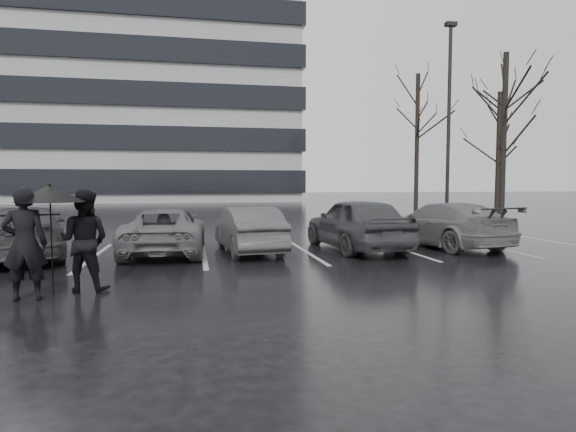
{
  "coord_description": "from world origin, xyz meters",
  "views": [
    {
      "loc": [
        -2.45,
        -10.54,
        1.92
      ],
      "look_at": [
        -0.18,
        1.0,
        1.1
      ],
      "focal_mm": 30.0,
      "sensor_mm": 36.0,
      "label": 1
    }
  ],
  "objects_px": {
    "pedestrian_right": "(84,241)",
    "car_west_a": "(248,230)",
    "car_west_c": "(25,233)",
    "car_east": "(443,225)",
    "tree_east": "(504,138)",
    "tree_north": "(417,144)",
    "lamp_post": "(448,134)",
    "pedestrian_left": "(25,244)",
    "tree_ne": "(498,154)",
    "car_main": "(356,223)",
    "car_west_b": "(165,231)"
  },
  "relations": [
    {
      "from": "pedestrian_right",
      "to": "car_west_a",
      "type": "bearing_deg",
      "value": -116.89
    },
    {
      "from": "car_west_c",
      "to": "car_east",
      "type": "xyz_separation_m",
      "value": [
        11.51,
        0.05,
        0.01
      ]
    },
    {
      "from": "tree_east",
      "to": "tree_north",
      "type": "bearing_deg",
      "value": 98.13
    },
    {
      "from": "car_west_a",
      "to": "lamp_post",
      "type": "bearing_deg",
      "value": -152.4
    },
    {
      "from": "pedestrian_left",
      "to": "lamp_post",
      "type": "xyz_separation_m",
      "value": [
        13.63,
        10.97,
        3.09
      ]
    },
    {
      "from": "car_east",
      "to": "tree_east",
      "type": "height_order",
      "value": "tree_east"
    },
    {
      "from": "car_west_c",
      "to": "tree_ne",
      "type": "distance_m",
      "value": 24.19
    },
    {
      "from": "pedestrian_left",
      "to": "tree_east",
      "type": "distance_m",
      "value": 21.23
    },
    {
      "from": "pedestrian_right",
      "to": "tree_ne",
      "type": "relative_size",
      "value": 0.26
    },
    {
      "from": "car_west_a",
      "to": "lamp_post",
      "type": "relative_size",
      "value": 0.43
    },
    {
      "from": "car_main",
      "to": "pedestrian_right",
      "type": "relative_size",
      "value": 2.46
    },
    {
      "from": "car_west_a",
      "to": "car_west_c",
      "type": "bearing_deg",
      "value": -5.6
    },
    {
      "from": "lamp_post",
      "to": "tree_east",
      "type": "distance_m",
      "value": 3.7
    },
    {
      "from": "pedestrian_right",
      "to": "tree_ne",
      "type": "bearing_deg",
      "value": -128.29
    },
    {
      "from": "tree_ne",
      "to": "lamp_post",
      "type": "bearing_deg",
      "value": -139.39
    },
    {
      "from": "lamp_post",
      "to": "tree_north",
      "type": "xyz_separation_m",
      "value": [
        2.51,
        8.16,
        0.23
      ]
    },
    {
      "from": "tree_ne",
      "to": "tree_north",
      "type": "height_order",
      "value": "tree_north"
    },
    {
      "from": "car_west_c",
      "to": "pedestrian_left",
      "type": "height_order",
      "value": "pedestrian_left"
    },
    {
      "from": "pedestrian_right",
      "to": "lamp_post",
      "type": "xyz_separation_m",
      "value": [
        12.84,
        10.42,
        3.12
      ]
    },
    {
      "from": "pedestrian_left",
      "to": "tree_north",
      "type": "xyz_separation_m",
      "value": [
        16.15,
        19.13,
        3.32
      ]
    },
    {
      "from": "pedestrian_right",
      "to": "lamp_post",
      "type": "bearing_deg",
      "value": -128.79
    },
    {
      "from": "car_west_a",
      "to": "car_west_b",
      "type": "bearing_deg",
      "value": -11.0
    },
    {
      "from": "car_main",
      "to": "lamp_post",
      "type": "xyz_separation_m",
      "value": [
        6.38,
        6.35,
        3.27
      ]
    },
    {
      "from": "car_west_c",
      "to": "car_east",
      "type": "height_order",
      "value": "car_east"
    },
    {
      "from": "tree_east",
      "to": "car_west_b",
      "type": "bearing_deg",
      "value": -154.63
    },
    {
      "from": "car_west_a",
      "to": "lamp_post",
      "type": "distance_m",
      "value": 11.84
    },
    {
      "from": "tree_north",
      "to": "car_west_a",
      "type": "bearing_deg",
      "value": -129.73
    },
    {
      "from": "car_main",
      "to": "car_west_b",
      "type": "xyz_separation_m",
      "value": [
        -5.31,
        0.3,
        -0.14
      ]
    },
    {
      "from": "car_main",
      "to": "car_west_c",
      "type": "xyz_separation_m",
      "value": [
        -8.73,
        0.07,
        -0.1
      ]
    },
    {
      "from": "tree_ne",
      "to": "tree_east",
      "type": "bearing_deg",
      "value": -122.01
    },
    {
      "from": "pedestrian_right",
      "to": "lamp_post",
      "type": "height_order",
      "value": "lamp_post"
    },
    {
      "from": "lamp_post",
      "to": "car_main",
      "type": "bearing_deg",
      "value": -135.14
    },
    {
      "from": "tree_east",
      "to": "tree_north",
      "type": "height_order",
      "value": "tree_north"
    },
    {
      "from": "car_west_c",
      "to": "pedestrian_right",
      "type": "relative_size",
      "value": 2.52
    },
    {
      "from": "car_west_c",
      "to": "lamp_post",
      "type": "bearing_deg",
      "value": -172.76
    },
    {
      "from": "car_main",
      "to": "car_west_c",
      "type": "bearing_deg",
      "value": -5.7
    },
    {
      "from": "car_east",
      "to": "pedestrian_right",
      "type": "relative_size",
      "value": 2.55
    },
    {
      "from": "car_west_a",
      "to": "pedestrian_left",
      "type": "relative_size",
      "value": 2.05
    },
    {
      "from": "car_west_b",
      "to": "tree_ne",
      "type": "distance_m",
      "value": 21.16
    },
    {
      "from": "car_west_b",
      "to": "pedestrian_right",
      "type": "bearing_deg",
      "value": 77.35
    },
    {
      "from": "tree_east",
      "to": "car_west_c",
      "type": "bearing_deg",
      "value": -158.23
    },
    {
      "from": "pedestrian_left",
      "to": "lamp_post",
      "type": "bearing_deg",
      "value": -146.15
    },
    {
      "from": "lamp_post",
      "to": "tree_ne",
      "type": "xyz_separation_m",
      "value": [
        6.01,
        5.16,
        -0.52
      ]
    },
    {
      "from": "car_west_a",
      "to": "pedestrian_right",
      "type": "xyz_separation_m",
      "value": [
        -3.38,
        -4.16,
        0.27
      ]
    },
    {
      "from": "lamp_post",
      "to": "car_west_b",
      "type": "bearing_deg",
      "value": -152.63
    },
    {
      "from": "car_east",
      "to": "tree_ne",
      "type": "distance_m",
      "value": 15.17
    },
    {
      "from": "car_main",
      "to": "tree_east",
      "type": "distance_m",
      "value": 12.84
    },
    {
      "from": "tree_north",
      "to": "car_main",
      "type": "bearing_deg",
      "value": -121.52
    },
    {
      "from": "pedestrian_left",
      "to": "car_main",
      "type": "bearing_deg",
      "value": -152.47
    },
    {
      "from": "car_west_b",
      "to": "pedestrian_left",
      "type": "xyz_separation_m",
      "value": [
        -1.94,
        -4.92,
        0.32
      ]
    }
  ]
}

